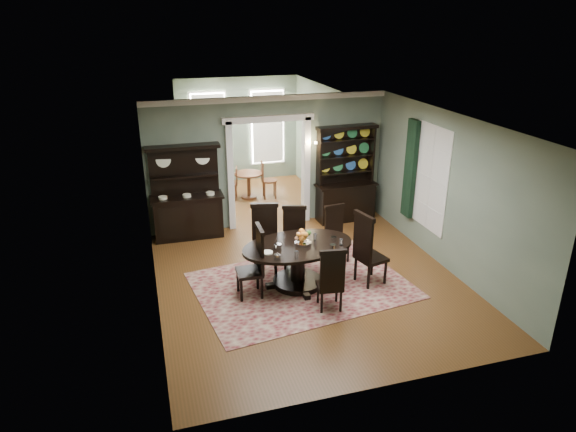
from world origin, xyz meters
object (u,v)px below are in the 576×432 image
(dining_table, at_px, (298,257))
(welsh_dresser, at_px, (345,186))
(sideboard, at_px, (187,206))
(parlor_table, at_px, (249,182))

(dining_table, bearing_deg, welsh_dresser, 46.90)
(dining_table, height_order, sideboard, sideboard)
(sideboard, xyz_separation_m, welsh_dresser, (3.73, -0.01, 0.10))
(dining_table, height_order, parlor_table, dining_table)
(sideboard, relative_size, parlor_table, 2.73)
(dining_table, relative_size, parlor_table, 2.90)
(sideboard, relative_size, welsh_dresser, 0.91)
(sideboard, bearing_deg, parlor_table, 49.61)
(dining_table, relative_size, welsh_dresser, 0.97)
(dining_table, bearing_deg, sideboard, 114.31)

